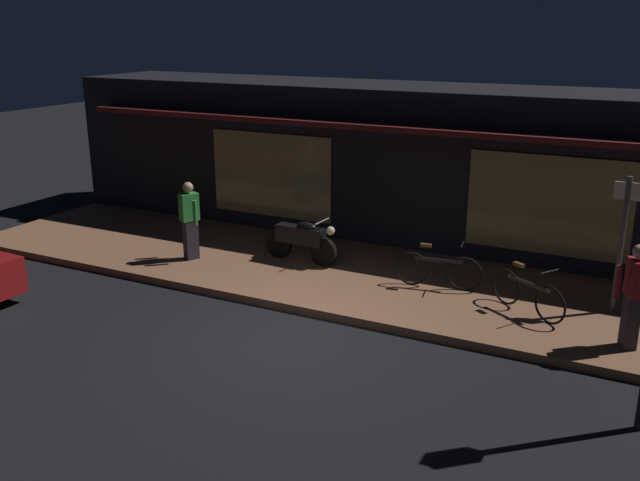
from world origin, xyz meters
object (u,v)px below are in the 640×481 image
at_px(motorcycle, 302,239).
at_px(bicycle_parked, 527,294).
at_px(person_photographer, 190,219).
at_px(sign_post, 622,237).
at_px(bicycle_extra, 438,270).
at_px(person_bystander, 634,294).

height_order(motorcycle, bicycle_parked, motorcycle).
height_order(bicycle_parked, person_photographer, person_photographer).
xyz_separation_m(person_photographer, sign_post, (8.29, 1.01, 0.48)).
xyz_separation_m(bicycle_parked, bicycle_extra, (-1.75, 0.49, 0.00)).
distance_m(bicycle_parked, sign_post, 1.84).
height_order(bicycle_parked, person_bystander, person_bystander).
distance_m(bicycle_extra, person_photographer, 5.28).
xyz_separation_m(person_bystander, sign_post, (-0.34, 1.41, 0.48)).
distance_m(motorcycle, person_photographer, 2.40).
relative_size(person_photographer, sign_post, 0.70).
bearing_deg(motorcycle, bicycle_extra, -3.39).
xyz_separation_m(bicycle_parked, person_bystander, (1.67, -0.64, 0.52)).
bearing_deg(person_photographer, sign_post, 6.96).
bearing_deg(motorcycle, sign_post, 1.02).
height_order(bicycle_parked, sign_post, sign_post).
xyz_separation_m(person_photographer, person_bystander, (8.63, -0.40, 0.00)).
height_order(person_photographer, person_bystander, same).
height_order(person_photographer, sign_post, sign_post).
distance_m(person_photographer, sign_post, 8.37).
bearing_deg(bicycle_extra, motorcycle, 176.61).
distance_m(motorcycle, bicycle_parked, 4.81).
relative_size(person_photographer, person_bystander, 1.00).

